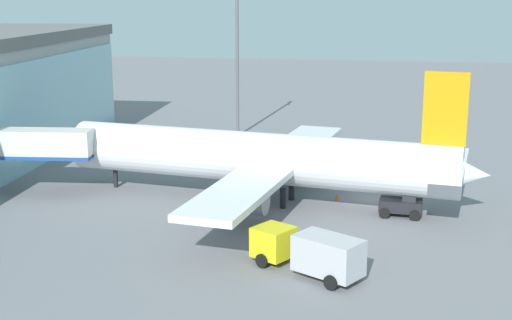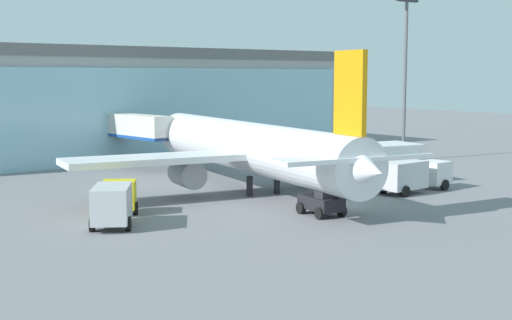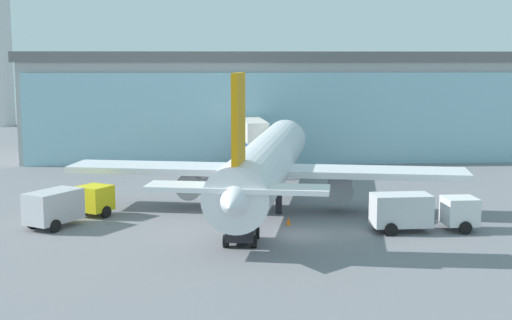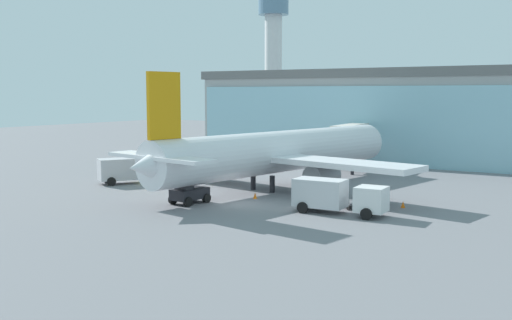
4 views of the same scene
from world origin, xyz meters
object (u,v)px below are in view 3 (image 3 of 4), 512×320
Objects in this scene: airplane at (266,164)px; safety_cone_wingtip at (448,211)px; jet_bridge at (252,131)px; catering_truck at (67,204)px; baggage_cart at (405,215)px; fuel_truck at (420,211)px; pushback_tug at (241,229)px; safety_cone_nose at (288,221)px.

airplane is 65.07× the size of safety_cone_wingtip.
jet_bridge is 29.09m from catering_truck.
jet_bridge is 20.26m from airplane.
safety_cone_wingtip is at bearing 62.83° from baggage_cart.
fuel_truck is (10.44, -8.05, -2.12)m from airplane.
pushback_tug is (-12.40, -3.05, -0.49)m from fuel_truck.
fuel_truck reaches higher than safety_cone_nose.
safety_cone_nose is (-9.01, 2.10, -1.19)m from fuel_truck.
safety_cone_wingtip is (13.97, -2.79, -3.31)m from airplane.
safety_cone_wingtip is at bearing -153.25° from jet_bridge.
pushback_tug is (-12.09, -6.06, 0.47)m from baggage_cart.
safety_cone_wingtip is at bearing -57.27° from pushback_tug.
airplane is at bearing 137.88° from fuel_truck.
safety_cone_wingtip is (3.53, 5.26, -1.19)m from fuel_truck.
jet_bridge is at bearing 95.15° from safety_cone_nose.
jet_bridge is 27.70m from safety_cone_wingtip.
airplane is 11.11× the size of baggage_cart.
catering_truck is (-13.68, -25.53, -2.65)m from jet_bridge.
baggage_cart is 4.46m from safety_cone_wingtip.
safety_cone_wingtip is at bearing -54.25° from catering_truck.
pushback_tug is at bearing 171.95° from jet_bridge.
fuel_truck is 6.44m from safety_cone_wingtip.
fuel_truck is 2.22× the size of pushback_tug.
catering_truck is 13.92m from pushback_tug.
safety_cone_wingtip is at bearing 14.12° from safety_cone_nose.
airplane is at bearing 103.49° from safety_cone_nose.
airplane reaches higher than safety_cone_nose.
jet_bridge is 1.55× the size of fuel_truck.
safety_cone_nose is (1.43, -5.95, -3.31)m from airplane.
jet_bridge reaches higher than safety_cone_wingtip.
safety_cone_nose is (2.36, -26.19, -3.84)m from jet_bridge.
jet_bridge is at bearing 146.23° from baggage_cart.
safety_cone_nose is at bearing -157.83° from airplane.
fuel_truck is at bearing -164.26° from jet_bridge.
airplane reaches higher than pushback_tug.
catering_truck is (-14.61, -5.30, -2.12)m from airplane.
airplane is at bearing -4.84° from pushback_tug.
baggage_cart reaches higher than safety_cone_wingtip.
airplane reaches higher than jet_bridge.
airplane reaches higher than fuel_truck.
baggage_cart is 13.53m from pushback_tug.
safety_cone_nose is (3.39, 5.15, -0.70)m from pushback_tug.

